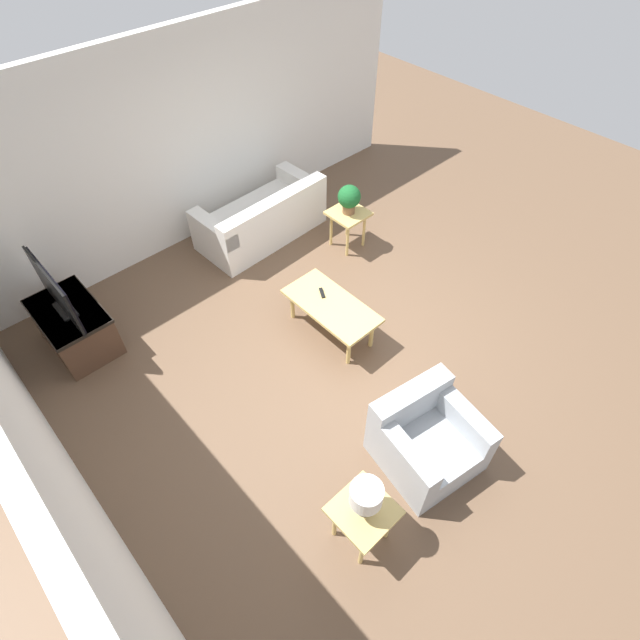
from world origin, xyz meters
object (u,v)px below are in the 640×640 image
(table_lamp, at_px, (366,497))
(side_table_plant, at_px, (348,218))
(television, at_px, (55,291))
(coffee_table, at_px, (331,308))
(tv_stand_chest, at_px, (75,326))
(potted_plant, at_px, (349,198))
(sofa, at_px, (263,219))
(side_table_lamp, at_px, (363,515))
(armchair, at_px, (425,438))

(table_lamp, bearing_deg, side_table_plant, -43.17)
(television, distance_m, table_lamp, 3.85)
(coffee_table, height_order, tv_stand_chest, tv_stand_chest)
(potted_plant, bearing_deg, coffee_table, 128.38)
(television, xyz_separation_m, potted_plant, (-0.83, -3.57, -0.07))
(sofa, distance_m, tv_stand_chest, 2.83)
(potted_plant, height_order, table_lamp, potted_plant)
(tv_stand_chest, bearing_deg, table_lamp, -167.70)
(tv_stand_chest, height_order, potted_plant, potted_plant)
(sofa, distance_m, coffee_table, 2.06)
(sofa, height_order, side_table_lamp, sofa)
(side_table_plant, height_order, tv_stand_chest, tv_stand_chest)
(sofa, distance_m, armchair, 3.88)
(side_table_plant, relative_size, table_lamp, 1.42)
(sofa, relative_size, potted_plant, 4.57)
(side_table_plant, bearing_deg, coffee_table, 128.38)
(coffee_table, xyz_separation_m, side_table_plant, (1.02, -1.29, 0.05))
(potted_plant, bearing_deg, side_table_lamp, 136.83)
(side_table_lamp, relative_size, tv_stand_chest, 0.56)
(sofa, bearing_deg, tv_stand_chest, 0.34)
(television, relative_size, table_lamp, 2.61)
(side_table_plant, bearing_deg, television, 76.96)
(table_lamp, bearing_deg, coffee_table, -37.40)
(sofa, xyz_separation_m, coffee_table, (-1.98, 0.55, 0.11))
(sofa, bearing_deg, coffee_table, 72.15)
(sofa, xyz_separation_m, armchair, (-3.75, 1.01, 0.01))
(coffee_table, distance_m, television, 2.97)
(side_table_lamp, height_order, tv_stand_chest, tv_stand_chest)
(tv_stand_chest, distance_m, potted_plant, 3.69)
(coffee_table, height_order, television, television)
(side_table_lamp, relative_size, television, 0.54)
(table_lamp, bearing_deg, tv_stand_chest, 12.30)
(sofa, height_order, television, television)
(side_table_plant, relative_size, potted_plant, 1.39)
(side_table_plant, bearing_deg, potted_plant, 180.00)
(tv_stand_chest, xyz_separation_m, potted_plant, (-0.83, -3.57, 0.48))
(tv_stand_chest, bearing_deg, armchair, -153.28)
(coffee_table, height_order, table_lamp, table_lamp)
(armchair, height_order, side_table_lamp, armchair)
(armchair, relative_size, television, 0.97)
(coffee_table, relative_size, table_lamp, 2.94)
(coffee_table, relative_size, side_table_lamp, 2.08)
(sofa, bearing_deg, television, 0.33)
(armchair, distance_m, side_table_lamp, 1.02)
(potted_plant, bearing_deg, armchair, 147.96)
(sofa, height_order, potted_plant, potted_plant)
(potted_plant, relative_size, table_lamp, 1.02)
(armchair, distance_m, side_table_plant, 3.30)
(potted_plant, bearing_deg, side_table_plant, 0.00)
(side_table_lamp, distance_m, television, 3.87)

